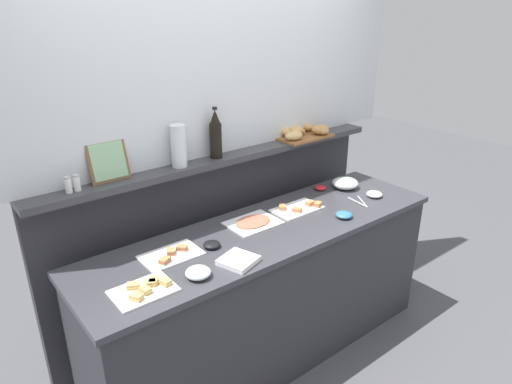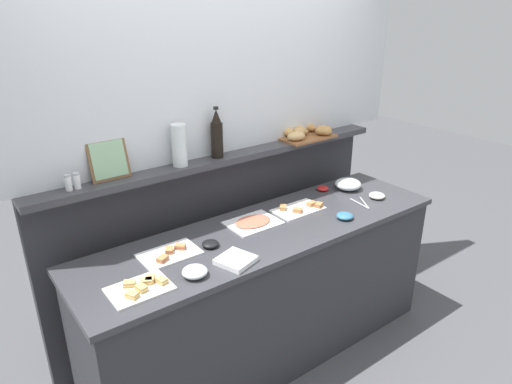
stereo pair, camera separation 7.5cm
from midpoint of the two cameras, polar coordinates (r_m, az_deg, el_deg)
name	(u,v)px [view 1 (the left image)]	position (r m, az deg, el deg)	size (l,w,h in m)	color
ground_plane	(216,308)	(3.66, -5.50, -13.98)	(12.00, 12.00, 0.00)	#4C4C51
buffet_counter	(267,293)	(2.99, 0.65, -12.34)	(2.33, 0.65, 0.92)	#2D2D33
back_ledge_unit	(221,236)	(3.23, -4.96, -5.35)	(2.45, 0.22, 1.26)	#2D2D33
upper_wall_panel	(213,44)	(2.89, -6.12, 17.66)	(3.05, 0.08, 1.34)	silver
sandwich_platter_rear	(171,255)	(2.52, -11.20, -7.58)	(0.31, 0.20, 0.04)	silver
sandwich_platter_side	(145,289)	(2.27, -14.43, -11.50)	(0.29, 0.20, 0.04)	white
sandwich_platter_front	(298,208)	(3.00, 4.49, -2.00)	(0.32, 0.19, 0.04)	white
cold_cuts_platter	(253,222)	(2.80, -1.14, -3.76)	(0.31, 0.24, 0.02)	silver
glass_bowl_large	(345,184)	(3.37, 10.26, 1.03)	(0.19, 0.19, 0.07)	silver
glass_bowl_medium	(198,273)	(2.32, -8.05, -9.82)	(0.13, 0.13, 0.05)	silver
condiment_bowl_dark	(212,245)	(2.56, -6.29, -6.44)	(0.09, 0.09, 0.03)	black
condiment_bowl_cream	(344,215)	(2.92, 10.02, -2.78)	(0.11, 0.11, 0.04)	teal
condiment_bowl_red	(374,194)	(3.27, 13.69, -0.26)	(0.11, 0.11, 0.04)	silver
condiment_bowl_teal	(320,188)	(3.32, 7.24, 0.53)	(0.08, 0.08, 0.03)	red
serving_tongs	(360,202)	(3.16, 12.03, -1.24)	(0.10, 0.19, 0.01)	#B7BABF
napkin_stack	(238,260)	(2.41, -3.08, -8.39)	(0.17, 0.17, 0.03)	white
wine_bottle_dark	(216,135)	(2.87, -5.74, 6.94)	(0.08, 0.08, 0.32)	black
salt_shaker	(68,185)	(2.55, -22.86, 0.82)	(0.03, 0.03, 0.09)	white
pepper_shaker	(77,183)	(2.56, -21.93, 1.06)	(0.03, 0.03, 0.09)	white
bread_basket	(302,132)	(3.34, 5.04, 7.38)	(0.41, 0.30, 0.08)	brown
framed_picture	(108,161)	(2.62, -18.48, 3.63)	(0.21, 0.07, 0.22)	brown
water_carafe	(179,146)	(2.74, -10.26, 5.58)	(0.09, 0.09, 0.25)	silver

